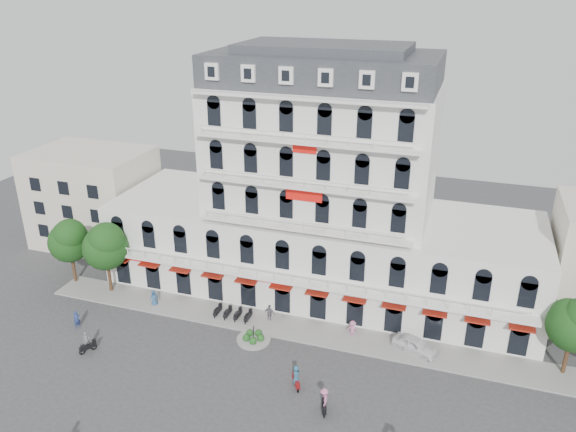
# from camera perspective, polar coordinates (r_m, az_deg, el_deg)

# --- Properties ---
(ground) EXTENTS (120.00, 120.00, 0.00)m
(ground) POSITION_cam_1_polar(r_m,az_deg,el_deg) (48.76, -2.80, -17.07)
(ground) COLOR #38383A
(ground) RESTS_ON ground
(sidewalk) EXTENTS (53.00, 4.00, 0.16)m
(sidewalk) POSITION_cam_1_polar(r_m,az_deg,el_deg) (55.47, 0.60, -11.33)
(sidewalk) COLOR gray
(sidewalk) RESTS_ON ground
(main_building) EXTENTS (45.00, 15.00, 25.80)m
(main_building) POSITION_cam_1_polar(r_m,az_deg,el_deg) (58.49, 3.34, 1.50)
(main_building) COLOR silver
(main_building) RESTS_ON ground
(flank_building_west) EXTENTS (14.00, 10.00, 12.00)m
(flank_building_west) POSITION_cam_1_polar(r_m,az_deg,el_deg) (74.55, -19.13, 1.80)
(flank_building_west) COLOR beige
(flank_building_west) RESTS_ON ground
(traffic_island) EXTENTS (3.20, 3.20, 1.60)m
(traffic_island) POSITION_cam_1_polar(r_m,az_deg,el_deg) (53.90, -3.51, -12.29)
(traffic_island) COLOR gray
(traffic_island) RESTS_ON ground
(parked_scooter_row) EXTENTS (4.40, 1.80, 1.10)m
(parked_scooter_row) POSITION_cam_1_polar(r_m,az_deg,el_deg) (57.28, -5.62, -10.32)
(parked_scooter_row) COLOR black
(parked_scooter_row) RESTS_ON ground
(tree_west_outer) EXTENTS (4.50, 4.48, 7.76)m
(tree_west_outer) POSITION_cam_1_polar(r_m,az_deg,el_deg) (65.25, -21.35, -2.17)
(tree_west_outer) COLOR #382314
(tree_west_outer) RESTS_ON ground
(tree_west_inner) EXTENTS (4.76, 4.76, 8.25)m
(tree_west_inner) POSITION_cam_1_polar(r_m,az_deg,el_deg) (61.82, -18.07, -2.75)
(tree_west_inner) COLOR #382314
(tree_west_inner) RESTS_ON ground
(tree_east_inner) EXTENTS (4.40, 4.37, 7.57)m
(tree_east_inner) POSITION_cam_1_polar(r_m,az_deg,el_deg) (52.69, 27.14, -9.59)
(tree_east_inner) COLOR #382314
(tree_east_inner) RESTS_ON ground
(parked_car) EXTENTS (4.58, 3.14, 1.45)m
(parked_car) POSITION_cam_1_polar(r_m,az_deg,el_deg) (53.41, 12.81, -12.67)
(parked_car) COLOR white
(parked_car) RESTS_ON ground
(rider_west) EXTENTS (1.04, 1.54, 2.13)m
(rider_west) POSITION_cam_1_polar(r_m,az_deg,el_deg) (55.09, -19.74, -12.07)
(rider_west) COLOR black
(rider_west) RESTS_ON ground
(rider_east) EXTENTS (1.08, 1.51, 2.19)m
(rider_east) POSITION_cam_1_polar(r_m,az_deg,el_deg) (48.06, 0.83, -16.04)
(rider_east) COLOR maroon
(rider_east) RESTS_ON ground
(rider_center) EXTENTS (0.96, 1.66, 2.25)m
(rider_center) POSITION_cam_1_polar(r_m,az_deg,el_deg) (45.92, 3.71, -18.14)
(rider_center) COLOR black
(rider_center) RESTS_ON ground
(pedestrian_left) EXTENTS (1.03, 0.91, 1.77)m
(pedestrian_left) POSITION_cam_1_polar(r_m,az_deg,el_deg) (60.18, -13.45, -8.13)
(pedestrian_left) COLOR #275177
(pedestrian_left) RESTS_ON ground
(pedestrian_mid) EXTENTS (1.14, 0.58, 1.86)m
(pedestrian_mid) POSITION_cam_1_polar(r_m,az_deg,el_deg) (56.12, -1.88, -9.85)
(pedestrian_mid) COLOR slate
(pedestrian_mid) RESTS_ON ground
(pedestrian_right) EXTENTS (1.14, 0.66, 1.76)m
(pedestrian_right) POSITION_cam_1_polar(r_m,az_deg,el_deg) (54.27, 6.57, -11.34)
(pedestrian_right) COLOR #C56895
(pedestrian_right) RESTS_ON ground
(pedestrian_far) EXTENTS (0.71, 0.81, 1.86)m
(pedestrian_far) POSITION_cam_1_polar(r_m,az_deg,el_deg) (58.83, -20.65, -9.82)
(pedestrian_far) COLOR navy
(pedestrian_far) RESTS_ON ground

